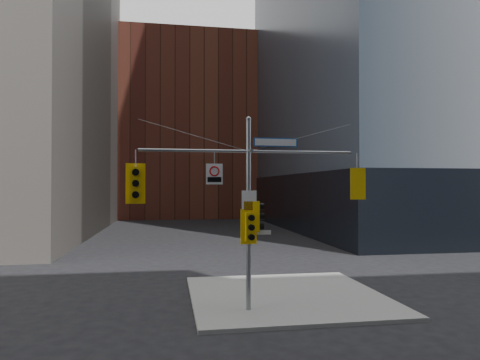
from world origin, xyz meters
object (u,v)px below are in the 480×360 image
object	(u,v)px
traffic_light_pole_side	(257,216)
street_sign_blade	(276,142)
traffic_light_west_arm	(136,183)
traffic_light_east_arm	(357,184)
signal_assembly	(249,194)
traffic_light_pole_front	(250,227)
regulatory_sign_arm	(214,173)

from	to	relation	value
traffic_light_pole_side	street_sign_blade	world-z (taller)	street_sign_blade
traffic_light_west_arm	traffic_light_east_arm	world-z (taller)	traffic_light_west_arm
signal_assembly	traffic_light_pole_front	size ratio (longest dim) A/B	6.19
regulatory_sign_arm	traffic_light_east_arm	bearing A→B (deg)	-1.75
traffic_light_pole_side	traffic_light_pole_front	size ratio (longest dim) A/B	0.87
street_sign_blade	regulatory_sign_arm	world-z (taller)	street_sign_blade
traffic_light_west_arm	traffic_light_pole_side	distance (m)	4.58
signal_assembly	traffic_light_pole_front	bearing A→B (deg)	-90.11
traffic_light_west_arm	regulatory_sign_arm	size ratio (longest dim) A/B	1.91
traffic_light_west_arm	traffic_light_pole_front	size ratio (longest dim) A/B	1.13
traffic_light_pole_front	street_sign_blade	distance (m)	3.31
traffic_light_pole_side	regulatory_sign_arm	size ratio (longest dim) A/B	1.48
signal_assembly	traffic_light_west_arm	xyz separation A→B (m)	(-4.08, 0.01, 0.38)
traffic_light_east_arm	regulatory_sign_arm	world-z (taller)	regulatory_sign_arm
traffic_light_pole_front	street_sign_blade	world-z (taller)	street_sign_blade
street_sign_blade	signal_assembly	bearing A→B (deg)	178.11
street_sign_blade	traffic_light_west_arm	bearing A→B (deg)	177.82
traffic_light_pole_side	regulatory_sign_arm	distance (m)	2.26
signal_assembly	regulatory_sign_arm	bearing A→B (deg)	-179.09
signal_assembly	traffic_light_west_arm	bearing A→B (deg)	179.80
street_sign_blade	regulatory_sign_arm	distance (m)	2.59
traffic_light_east_arm	signal_assembly	bearing A→B (deg)	12.21
signal_assembly	regulatory_sign_arm	xyz separation A→B (m)	(-1.27, -0.02, 0.76)
regulatory_sign_arm	traffic_light_pole_front	bearing A→B (deg)	-12.93
signal_assembly	traffic_light_pole_side	bearing A→B (deg)	0.04
traffic_light_east_arm	street_sign_blade	bearing A→B (deg)	12.16
signal_assembly	regulatory_sign_arm	world-z (taller)	signal_assembly
signal_assembly	traffic_light_east_arm	distance (m)	4.29
traffic_light_pole_front	regulatory_sign_arm	xyz separation A→B (m)	(-1.27, 0.25, 1.95)
traffic_light_pole_front	regulatory_sign_arm	world-z (taller)	regulatory_sign_arm
traffic_light_pole_front	street_sign_blade	size ratio (longest dim) A/B	0.76
signal_assembly	regulatory_sign_arm	size ratio (longest dim) A/B	10.49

